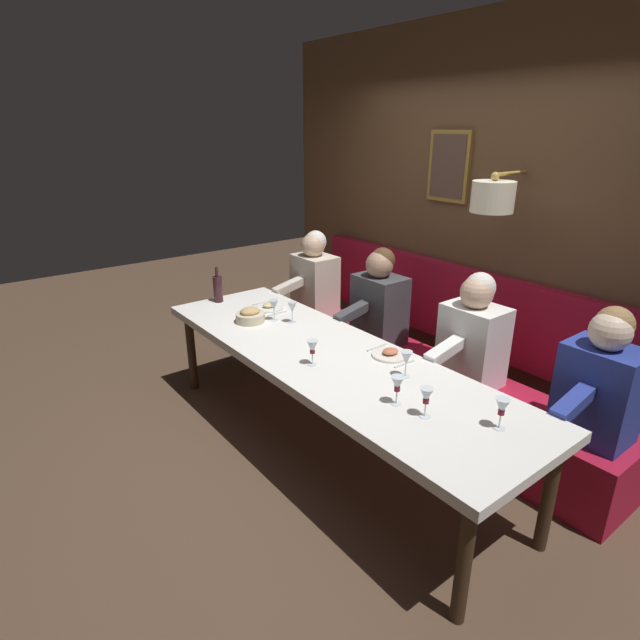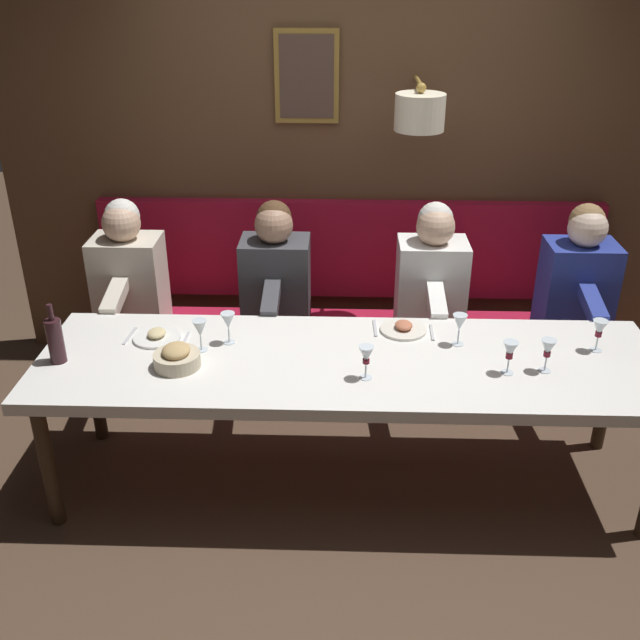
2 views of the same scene
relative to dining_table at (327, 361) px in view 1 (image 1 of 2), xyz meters
name	(u,v)px [view 1 (image 1 of 2)]	position (x,y,z in m)	size (l,w,h in m)	color
ground_plane	(327,449)	(0.00, 0.00, -0.68)	(12.00, 12.00, 0.00)	#4C3828
dining_table	(327,361)	(0.00, 0.00, 0.00)	(0.90, 3.01, 0.74)	silver
banquette_bench	(415,384)	(0.89, 0.00, -0.46)	(0.52, 3.21, 0.45)	maroon
back_wall_panel	(475,232)	(1.46, 0.00, 0.68)	(0.59, 4.41, 2.90)	brown
diner_nearest	(601,380)	(0.88, -1.33, 0.13)	(0.60, 0.40, 0.79)	#283893
diner_near	(473,334)	(0.88, -0.48, 0.13)	(0.60, 0.40, 0.79)	white
diner_middle	(379,300)	(0.88, 0.43, 0.13)	(0.60, 0.40, 0.79)	#3D3D42
diner_far	(314,276)	(0.88, 1.31, 0.13)	(0.60, 0.40, 0.79)	beige
place_setting_0	(390,354)	(0.30, -0.28, 0.07)	(0.24, 0.31, 0.05)	silver
place_setting_1	(269,307)	(0.17, 0.97, 0.07)	(0.24, 0.32, 0.05)	white
wine_glass_0	(426,397)	(-0.09, -0.91, 0.17)	(0.07, 0.07, 0.16)	silver
wine_glass_1	(502,408)	(0.12, -1.21, 0.17)	(0.07, 0.07, 0.16)	silver
wine_glass_2	(292,308)	(0.14, 0.60, 0.17)	(0.07, 0.07, 0.16)	silver
wine_glass_3	(406,359)	(0.16, -0.54, 0.17)	(0.07, 0.07, 0.16)	silver
wine_glass_4	(397,385)	(-0.11, -0.73, 0.17)	(0.07, 0.07, 0.16)	silver
wine_glass_5	(274,306)	(0.06, 0.73, 0.17)	(0.07, 0.07, 0.16)	silver
wine_glass_6	(312,348)	(-0.18, -0.07, 0.17)	(0.07, 0.07, 0.16)	silver
wine_bottle	(218,289)	(-0.07, 1.39, 0.17)	(0.08, 0.08, 0.30)	#33191E
bread_bowl	(250,316)	(-0.10, 0.81, 0.11)	(0.22, 0.22, 0.12)	beige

